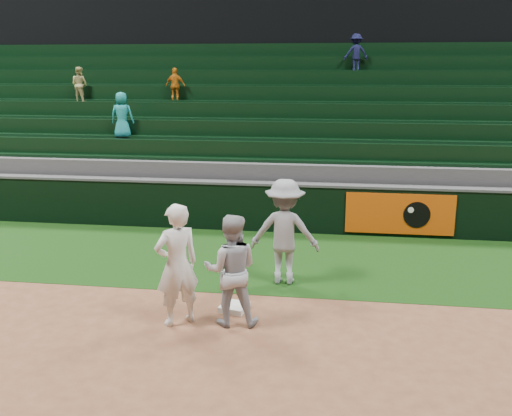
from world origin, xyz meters
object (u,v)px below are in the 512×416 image
(first_base, at_px, (234,307))
(baserunner, at_px, (231,270))
(first_baseman, at_px, (177,265))
(base_coach, at_px, (285,232))

(first_base, bearing_deg, baserunner, -84.26)
(first_baseman, distance_m, baserunner, 0.87)
(baserunner, bearing_deg, first_baseman, 1.26)
(first_base, relative_size, first_baseman, 0.22)
(first_baseman, relative_size, base_coach, 0.99)
(first_base, relative_size, base_coach, 0.21)
(baserunner, relative_size, base_coach, 0.90)
(first_baseman, bearing_deg, first_base, 179.83)
(first_base, xyz_separation_m, first_baseman, (-0.80, -0.64, 0.95))
(first_base, bearing_deg, first_baseman, -141.58)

